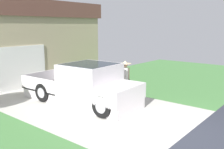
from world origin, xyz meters
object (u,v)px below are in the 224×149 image
Objects in this scene: handbag at (133,96)px; house_with_garage at (3,41)px; pickup_truck at (87,86)px; person_with_hat at (125,77)px.

house_with_garage is at bearing 99.29° from handbag.
pickup_truck is 0.50× the size of house_with_garage.
house_with_garage is at bearing -59.21° from person_with_hat.
pickup_truck is 2.17m from handbag.
house_with_garage is (-1.23, 8.14, 1.33)m from person_with_hat.
pickup_truck is 12.46× the size of handbag.
person_with_hat is (1.64, -0.71, 0.22)m from pickup_truck.
handbag is at bearing 147.05° from pickup_truck.
person_with_hat is 0.16× the size of house_with_garage.
person_with_hat is at bearing 153.98° from pickup_truck.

